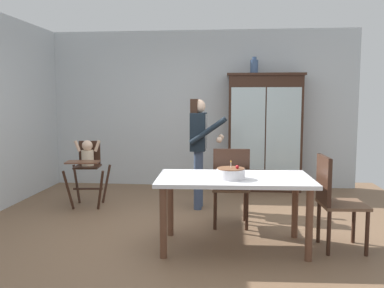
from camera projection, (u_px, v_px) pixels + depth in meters
The scene contains 10 objects.
ground_plane at pixel (183, 232), 4.74m from camera, with size 6.24×6.24×0.00m, color brown.
wall_back at pixel (201, 109), 7.20m from camera, with size 5.32×0.06×2.70m, color silver.
china_cabinet at pixel (264, 132), 6.87m from camera, with size 1.26×0.48×1.95m.
ceramic_vase at pixel (254, 66), 6.78m from camera, with size 0.13×0.13×0.27m.
high_chair_with_toddler at pixel (87, 161), 5.85m from camera, with size 0.64×0.73×0.95m.
adult_person at pixel (199, 140), 5.71m from camera, with size 0.51×0.49×1.53m.
dining_table at pixel (234, 186), 4.22m from camera, with size 1.60×0.92×0.74m.
birthday_cake at pixel (231, 173), 4.10m from camera, with size 0.28×0.28×0.19m.
dining_chair_far_side at pixel (231, 182), 4.87m from camera, with size 0.45×0.45×0.96m.
dining_chair_right_end at pixel (333, 196), 4.18m from camera, with size 0.47×0.47×0.96m.
Camera 1 is at (0.54, -4.57, 1.54)m, focal length 38.57 mm.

